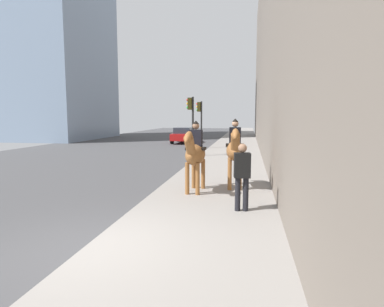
{
  "coord_description": "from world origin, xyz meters",
  "views": [
    {
      "loc": [
        -5.48,
        -2.93,
        2.51
      ],
      "look_at": [
        4.0,
        -1.3,
        1.4
      ],
      "focal_mm": 30.84,
      "sensor_mm": 36.0,
      "label": 1
    }
  ],
  "objects_px": {
    "traffic_light_far_curb": "(200,117)",
    "mounted_horse_far": "(235,150)",
    "pedestrian_greeting": "(242,173)",
    "car_near_lane": "(184,135)",
    "traffic_light_near_curb": "(191,117)",
    "mounted_horse_near": "(195,153)"
  },
  "relations": [
    {
      "from": "traffic_light_near_curb",
      "to": "traffic_light_far_curb",
      "type": "relative_size",
      "value": 1.02
    },
    {
      "from": "pedestrian_greeting",
      "to": "traffic_light_near_curb",
      "type": "distance_m",
      "value": 11.47
    },
    {
      "from": "mounted_horse_far",
      "to": "pedestrian_greeting",
      "type": "xyz_separation_m",
      "value": [
        -2.69,
        -0.29,
        -0.3
      ]
    },
    {
      "from": "car_near_lane",
      "to": "traffic_light_far_curb",
      "type": "xyz_separation_m",
      "value": [
        -5.69,
        -2.3,
        1.64
      ]
    },
    {
      "from": "car_near_lane",
      "to": "pedestrian_greeting",
      "type": "bearing_deg",
      "value": -164.62
    },
    {
      "from": "mounted_horse_far",
      "to": "traffic_light_near_curb",
      "type": "height_order",
      "value": "traffic_light_near_curb"
    },
    {
      "from": "mounted_horse_far",
      "to": "traffic_light_far_curb",
      "type": "relative_size",
      "value": 0.65
    },
    {
      "from": "mounted_horse_far",
      "to": "traffic_light_near_curb",
      "type": "xyz_separation_m",
      "value": [
        8.24,
        2.89,
        1.03
      ]
    },
    {
      "from": "traffic_light_far_curb",
      "to": "car_near_lane",
      "type": "bearing_deg",
      "value": 22.03
    },
    {
      "from": "pedestrian_greeting",
      "to": "traffic_light_near_curb",
      "type": "bearing_deg",
      "value": 8.17
    },
    {
      "from": "pedestrian_greeting",
      "to": "car_near_lane",
      "type": "relative_size",
      "value": 0.38
    },
    {
      "from": "mounted_horse_near",
      "to": "car_near_lane",
      "type": "bearing_deg",
      "value": -165.1
    },
    {
      "from": "traffic_light_far_curb",
      "to": "mounted_horse_far",
      "type": "bearing_deg",
      "value": -166.76
    },
    {
      "from": "car_near_lane",
      "to": "mounted_horse_near",
      "type": "bearing_deg",
      "value": -167.39
    },
    {
      "from": "mounted_horse_near",
      "to": "car_near_lane",
      "type": "relative_size",
      "value": 0.5
    },
    {
      "from": "traffic_light_near_curb",
      "to": "mounted_horse_far",
      "type": "bearing_deg",
      "value": -160.67
    },
    {
      "from": "pedestrian_greeting",
      "to": "traffic_light_far_curb",
      "type": "height_order",
      "value": "traffic_light_far_curb"
    },
    {
      "from": "mounted_horse_near",
      "to": "mounted_horse_far",
      "type": "height_order",
      "value": "mounted_horse_far"
    },
    {
      "from": "mounted_horse_near",
      "to": "car_near_lane",
      "type": "height_order",
      "value": "mounted_horse_near"
    },
    {
      "from": "car_near_lane",
      "to": "traffic_light_far_curb",
      "type": "bearing_deg",
      "value": -157.39
    },
    {
      "from": "mounted_horse_far",
      "to": "car_near_lane",
      "type": "xyz_separation_m",
      "value": [
        18.79,
        5.38,
        -0.64
      ]
    },
    {
      "from": "pedestrian_greeting",
      "to": "car_near_lane",
      "type": "bearing_deg",
      "value": 6.73
    }
  ]
}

